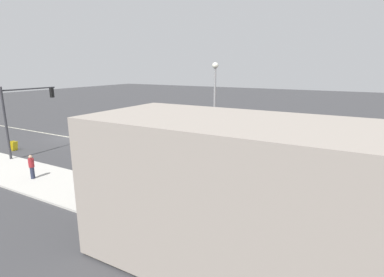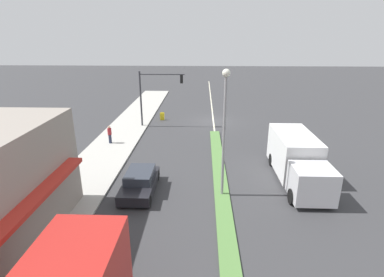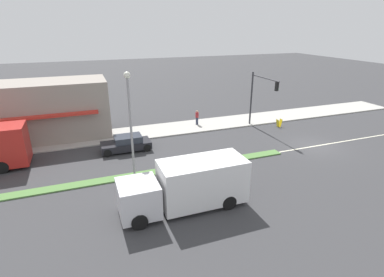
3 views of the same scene
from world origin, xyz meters
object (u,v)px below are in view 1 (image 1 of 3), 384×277
at_px(warning_aframe_sign, 14,146).
at_px(sedan_dark, 176,172).
at_px(traffic_signal_main, 22,109).
at_px(delivery_truck, 214,129).
at_px(pedestrian, 32,166).
at_px(street_lamp, 215,100).

xyz_separation_m(warning_aframe_sign, sedan_dark, (-0.77, 16.28, 0.21)).
bearing_deg(traffic_signal_main, delivery_truck, 133.60).
bearing_deg(pedestrian, traffic_signal_main, -119.97).
xyz_separation_m(pedestrian, delivery_truck, (-14.30, 6.17, 0.52)).
relative_size(traffic_signal_main, warning_aframe_sign, 6.69).
distance_m(street_lamp, pedestrian, 13.17).
distance_m(pedestrian, warning_aframe_sign, 8.80).
height_order(traffic_signal_main, delivery_truck, traffic_signal_main).
xyz_separation_m(street_lamp, sedan_dark, (5.00, -0.26, -4.14)).
bearing_deg(street_lamp, warning_aframe_sign, -70.75).
bearing_deg(street_lamp, traffic_signal_main, -66.38).
distance_m(street_lamp, warning_aframe_sign, 18.05).
distance_m(street_lamp, sedan_dark, 6.50).
bearing_deg(street_lamp, sedan_dark, -2.93).
distance_m(traffic_signal_main, warning_aframe_sign, 4.31).
xyz_separation_m(pedestrian, sedan_dark, (-4.30, 8.24, -0.31)).
distance_m(street_lamp, delivery_truck, 6.43).
bearing_deg(delivery_truck, sedan_dark, 11.69).
bearing_deg(delivery_truck, pedestrian, -23.35).
bearing_deg(street_lamp, delivery_truck, -155.06).
relative_size(street_lamp, warning_aframe_sign, 8.80).
bearing_deg(pedestrian, street_lamp, 137.58).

